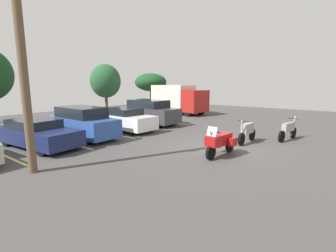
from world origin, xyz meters
TOP-DOWN VIEW (x-y plane):
  - ground at (0.00, 0.00)m, footprint 44.00×44.00m
  - motorcycle_touring at (-1.20, -0.62)m, footprint 2.23×0.99m
  - motorcycle_second at (1.88, -0.73)m, footprint 2.11×0.62m
  - motorcycle_third at (3.91, -2.31)m, footprint 2.15×0.68m
  - parking_stripes at (-2.42, 7.14)m, footprint 14.76×4.95m
  - car_navy at (-5.17, 7.20)m, footprint 2.24×4.75m
  - car_blue at (-2.65, 7.25)m, footprint 1.92×4.74m
  - car_white at (0.39, 6.98)m, footprint 2.06×4.44m
  - car_charcoal at (3.36, 7.42)m, footprint 2.27×4.89m
  - box_truck at (10.19, 9.48)m, footprint 3.24×6.28m
  - utility_pole at (-6.99, 3.80)m, footprint 1.78×0.54m
  - tree_far_left at (16.27, 18.53)m, footprint 4.55×4.55m
  - tree_left at (6.33, 16.23)m, footprint 3.20×3.20m

SIDE VIEW (x-z plane):
  - ground at x=0.00m, z-range -0.10..0.00m
  - parking_stripes at x=-2.42m, z-range 0.00..0.01m
  - motorcycle_third at x=3.91m, z-range -0.06..1.20m
  - motorcycle_second at x=1.88m, z-range -0.04..1.26m
  - motorcycle_touring at x=-1.20m, z-range -0.04..1.34m
  - car_navy at x=-5.17m, z-range 0.00..1.36m
  - car_white at x=0.39m, z-range 0.00..1.48m
  - car_blue at x=-2.65m, z-range -0.01..1.78m
  - car_charcoal at x=3.36m, z-range 0.00..1.86m
  - box_truck at x=10.19m, z-range 0.09..3.02m
  - tree_far_left at x=16.27m, z-range 0.99..5.54m
  - tree_left at x=6.33m, z-range 0.78..5.92m
  - utility_pole at x=-6.99m, z-range 0.13..7.84m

